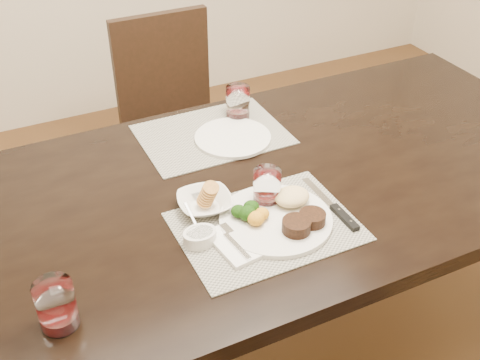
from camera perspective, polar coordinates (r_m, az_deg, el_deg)
name	(u,v)px	position (r m, az deg, el deg)	size (l,w,h in m)	color
ground_plane	(272,342)	(2.29, 3.06, -15.13)	(4.50, 4.50, 0.00)	#4D3018
dining_table	(279,197)	(1.82, 3.71, -1.67)	(2.00, 1.00, 0.75)	black
chair_far	(173,111)	(2.63, -6.35, 6.55)	(0.42, 0.42, 0.90)	black
placemat_near	(266,226)	(1.58, 2.49, -4.42)	(0.46, 0.34, 0.00)	gray
placemat_far	(212,135)	(1.96, -2.64, 4.33)	(0.46, 0.34, 0.00)	gray
dinner_plate	(281,216)	(1.59, 3.92, -3.38)	(0.30, 0.30, 0.05)	silver
napkin_fork	(234,244)	(1.52, -0.59, -6.07)	(0.11, 0.17, 0.02)	silver
steak_knife	(338,211)	(1.64, 9.28, -2.94)	(0.02, 0.26, 0.01)	white
cracker_bowl	(205,202)	(1.63, -3.37, -2.12)	(0.17, 0.17, 0.07)	silver
sauce_ramekin	(200,236)	(1.52, -3.83, -5.34)	(0.09, 0.13, 0.07)	silver
wine_glass_near	(267,189)	(1.63, 2.58, -0.85)	(0.08, 0.08, 0.10)	silver
far_plate	(233,138)	(1.93, -0.69, 4.04)	(0.24, 0.24, 0.01)	silver
wine_glass_far	(238,104)	(2.03, -0.20, 7.23)	(0.08, 0.08, 0.11)	silver
wine_glass_side	(57,307)	(1.37, -16.97, -11.45)	(0.08, 0.08, 0.12)	silver
salt_cellar	(198,194)	(1.68, -3.96, -1.34)	(0.05, 0.05, 0.02)	silver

